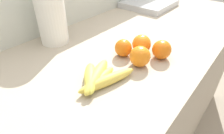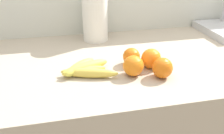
{
  "view_description": "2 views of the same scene",
  "coord_description": "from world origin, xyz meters",
  "px_view_note": "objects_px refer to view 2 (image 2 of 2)",
  "views": [
    {
      "loc": [
        -0.72,
        -0.44,
        1.25
      ],
      "look_at": [
        -0.32,
        -0.11,
        0.89
      ],
      "focal_mm": 30.04,
      "sensor_mm": 36.0,
      "label": 1
    },
    {
      "loc": [
        -0.45,
        -0.93,
        1.29
      ],
      "look_at": [
        -0.28,
        -0.13,
        0.88
      ],
      "focal_mm": 39.59,
      "sensor_mm": 36.0,
      "label": 2
    }
  ],
  "objects_px": {
    "orange_back_right": "(133,66)",
    "orange_front": "(131,56)",
    "banana_bunch": "(85,69)",
    "paper_towel_roll": "(95,15)",
    "orange_far_right": "(151,58)",
    "orange_back_left": "(162,68)"
  },
  "relations": [
    {
      "from": "orange_back_right",
      "to": "orange_front",
      "type": "xyz_separation_m",
      "value": [
        0.02,
        0.09,
        -0.0
      ]
    },
    {
      "from": "banana_bunch",
      "to": "paper_towel_roll",
      "type": "bearing_deg",
      "value": 74.79
    },
    {
      "from": "orange_far_right",
      "to": "paper_towel_roll",
      "type": "distance_m",
      "value": 0.41
    },
    {
      "from": "orange_far_right",
      "to": "orange_back_right",
      "type": "xyz_separation_m",
      "value": [
        -0.09,
        -0.05,
        -0.0
      ]
    },
    {
      "from": "orange_far_right",
      "to": "orange_front",
      "type": "bearing_deg",
      "value": 147.22
    },
    {
      "from": "orange_far_right",
      "to": "orange_front",
      "type": "height_order",
      "value": "orange_far_right"
    },
    {
      "from": "banana_bunch",
      "to": "orange_back_left",
      "type": "xyz_separation_m",
      "value": [
        0.27,
        -0.09,
        0.02
      ]
    },
    {
      "from": "orange_back_right",
      "to": "orange_back_left",
      "type": "distance_m",
      "value": 0.11
    },
    {
      "from": "banana_bunch",
      "to": "orange_front",
      "type": "relative_size",
      "value": 3.07
    },
    {
      "from": "orange_far_right",
      "to": "orange_back_left",
      "type": "xyz_separation_m",
      "value": [
        0.01,
        -0.08,
        -0.0
      ]
    },
    {
      "from": "orange_back_right",
      "to": "orange_back_left",
      "type": "xyz_separation_m",
      "value": [
        0.1,
        -0.04,
        -0.0
      ]
    },
    {
      "from": "orange_back_left",
      "to": "paper_towel_roll",
      "type": "relative_size",
      "value": 0.26
    },
    {
      "from": "banana_bunch",
      "to": "orange_back_right",
      "type": "bearing_deg",
      "value": -15.64
    },
    {
      "from": "orange_back_right",
      "to": "orange_front",
      "type": "height_order",
      "value": "orange_back_right"
    },
    {
      "from": "orange_back_right",
      "to": "paper_towel_roll",
      "type": "bearing_deg",
      "value": 100.53
    },
    {
      "from": "orange_back_left",
      "to": "paper_towel_roll",
      "type": "xyz_separation_m",
      "value": [
        -0.17,
        0.45,
        0.09
      ]
    },
    {
      "from": "banana_bunch",
      "to": "orange_front",
      "type": "xyz_separation_m",
      "value": [
        0.19,
        0.04,
        0.02
      ]
    },
    {
      "from": "orange_back_left",
      "to": "paper_towel_roll",
      "type": "bearing_deg",
      "value": 111.38
    },
    {
      "from": "orange_back_right",
      "to": "orange_front",
      "type": "distance_m",
      "value": 0.09
    },
    {
      "from": "banana_bunch",
      "to": "paper_towel_roll",
      "type": "distance_m",
      "value": 0.39
    },
    {
      "from": "orange_front",
      "to": "paper_towel_roll",
      "type": "bearing_deg",
      "value": 106.73
    },
    {
      "from": "orange_front",
      "to": "orange_back_left",
      "type": "bearing_deg",
      "value": -58.31
    }
  ]
}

